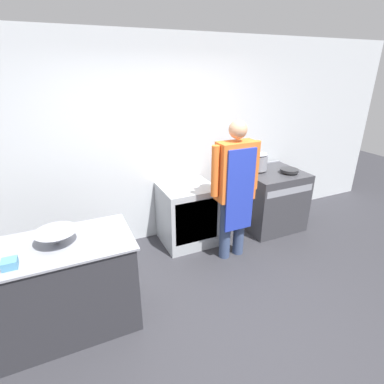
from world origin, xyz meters
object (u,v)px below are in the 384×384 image
object	(u,v)px
stock_pot	(258,161)
saute_pan	(289,170)
plastic_tub	(10,264)
stove	(270,199)
fridge_unit	(187,214)
mixing_bowl	(57,237)
person_cook	(235,184)

from	to	relation	value
stock_pot	saute_pan	world-z (taller)	stock_pot
plastic_tub	stock_pot	bearing A→B (deg)	20.68
stove	saute_pan	size ratio (longest dim) A/B	3.48
stock_pot	fridge_unit	bearing A→B (deg)	-177.89
stock_pot	mixing_bowl	bearing A→B (deg)	-161.00
fridge_unit	plastic_tub	xyz separation A→B (m)	(-1.94, -1.12, 0.51)
person_cook	stock_pot	distance (m)	0.96
person_cook	plastic_tub	world-z (taller)	person_cook
fridge_unit	mixing_bowl	distance (m)	1.92
person_cook	mixing_bowl	world-z (taller)	person_cook
person_cook	mixing_bowl	distance (m)	2.02
stock_pot	person_cook	bearing A→B (deg)	-141.87
mixing_bowl	stock_pot	size ratio (longest dim) A/B	1.29
stove	saute_pan	bearing A→B (deg)	-38.57
person_cook	saute_pan	world-z (taller)	person_cook
fridge_unit	saute_pan	bearing A→B (deg)	-8.74
plastic_tub	fridge_unit	bearing A→B (deg)	30.07
plastic_tub	mixing_bowl	bearing A→B (deg)	32.96
fridge_unit	stock_pot	distance (m)	1.30
fridge_unit	stove	bearing A→B (deg)	-4.11
saute_pan	person_cook	bearing A→B (deg)	-164.03
stove	mixing_bowl	distance (m)	3.09
person_cook	mixing_bowl	bearing A→B (deg)	-169.97
stove	person_cook	xyz separation A→B (m)	(-0.95, -0.46, 0.56)
mixing_bowl	saute_pan	world-z (taller)	mixing_bowl
mixing_bowl	saute_pan	bearing A→B (deg)	12.20
fridge_unit	plastic_tub	world-z (taller)	plastic_tub
mixing_bowl	stock_pot	bearing A→B (deg)	19.00
stove	stock_pot	world-z (taller)	stock_pot
fridge_unit	plastic_tub	size ratio (longest dim) A/B	7.75
plastic_tub	saute_pan	size ratio (longest dim) A/B	0.42
saute_pan	fridge_unit	bearing A→B (deg)	171.26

